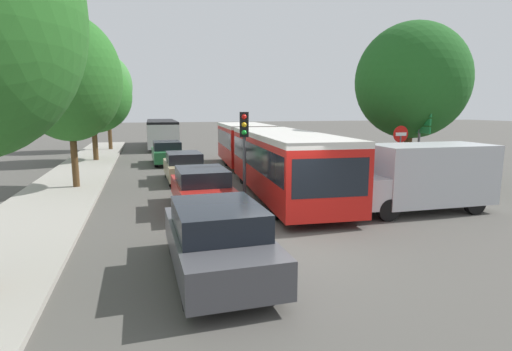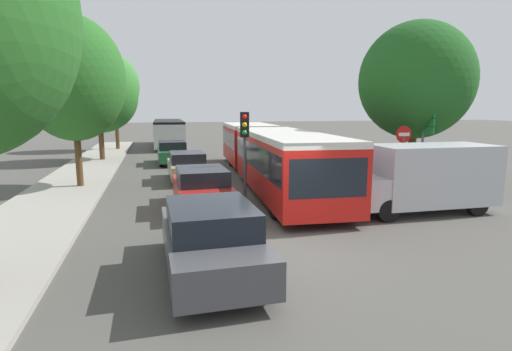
# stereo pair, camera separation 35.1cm
# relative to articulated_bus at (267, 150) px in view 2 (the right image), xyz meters

# --- Properties ---
(ground_plane) EXTENTS (200.00, 200.00, 0.00)m
(ground_plane) POSITION_rel_articulated_bus_xyz_m (-2.12, -9.66, -1.49)
(ground_plane) COLOR #4F4C47
(kerb_strip_left) EXTENTS (3.20, 39.29, 0.14)m
(kerb_strip_left) POSITION_rel_articulated_bus_xyz_m (-9.11, 4.99, -1.42)
(kerb_strip_left) COLOR #9E998E
(kerb_strip_left) RESTS_ON ground
(articulated_bus) EXTENTS (3.89, 17.58, 2.59)m
(articulated_bus) POSITION_rel_articulated_bus_xyz_m (0.00, 0.00, 0.00)
(articulated_bus) COLOR red
(articulated_bus) RESTS_ON ground
(city_bus_rear) EXTENTS (2.76, 11.47, 2.46)m
(city_bus_rear) POSITION_rel_articulated_bus_xyz_m (-4.00, 19.63, -0.07)
(city_bus_rear) COLOR silver
(city_bus_rear) RESTS_ON ground
(queued_car_graphite) EXTENTS (1.94, 4.46, 1.54)m
(queued_car_graphite) POSITION_rel_articulated_bus_xyz_m (-4.25, -10.61, -0.71)
(queued_car_graphite) COLOR #47474C
(queued_car_graphite) RESTS_ON ground
(queued_car_red) EXTENTS (1.85, 4.25, 1.47)m
(queued_car_red) POSITION_rel_articulated_bus_xyz_m (-3.77, -4.95, -0.75)
(queued_car_red) COLOR #B21E19
(queued_car_red) RESTS_ON ground
(queued_car_tan) EXTENTS (1.79, 4.11, 1.42)m
(queued_car_tan) POSITION_rel_articulated_bus_xyz_m (-3.81, 0.91, -0.77)
(queued_car_tan) COLOR tan
(queued_car_tan) RESTS_ON ground
(queued_car_green) EXTENTS (1.85, 4.25, 1.47)m
(queued_car_green) POSITION_rel_articulated_bus_xyz_m (-4.24, 7.35, -0.75)
(queued_car_green) COLOR #236638
(queued_car_green) RESTS_ON ground
(white_van) EXTENTS (5.04, 2.09, 2.31)m
(white_van) POSITION_rel_articulated_bus_xyz_m (3.55, -7.23, -0.25)
(white_van) COLOR #B7BABF
(white_van) RESTS_ON ground
(traffic_light) EXTENTS (0.38, 0.39, 3.40)m
(traffic_light) POSITION_rel_articulated_bus_xyz_m (-2.14, -4.61, 1.00)
(traffic_light) COLOR #56595E
(traffic_light) RESTS_ON ground
(no_entry_sign) EXTENTS (0.70, 0.08, 2.82)m
(no_entry_sign) POSITION_rel_articulated_bus_xyz_m (4.67, -4.27, 0.38)
(no_entry_sign) COLOR #56595E
(no_entry_sign) RESTS_ON ground
(direction_sign_post) EXTENTS (0.11, 1.40, 3.60)m
(direction_sign_post) POSITION_rel_articulated_bus_xyz_m (5.78, -4.01, 1.07)
(direction_sign_post) COLOR #56595E
(direction_sign_post) RESTS_ON ground
(tree_left_mid) EXTENTS (4.37, 4.37, 7.43)m
(tree_left_mid) POSITION_rel_articulated_bus_xyz_m (-8.59, 0.03, 3.28)
(tree_left_mid) COLOR #51381E
(tree_left_mid) RESTS_ON ground
(tree_left_far) EXTENTS (5.06, 5.06, 6.76)m
(tree_left_far) POSITION_rel_articulated_bus_xyz_m (-8.78, 9.78, 2.84)
(tree_left_far) COLOR #51381E
(tree_left_far) RESTS_ON ground
(tree_left_distant) EXTENTS (4.07, 4.07, 7.95)m
(tree_left_distant) POSITION_rel_articulated_bus_xyz_m (-8.38, 17.23, 3.91)
(tree_left_distant) COLOR #51381E
(tree_left_distant) RESTS_ON ground
(tree_right_near) EXTENTS (5.07, 5.07, 7.38)m
(tree_right_near) POSITION_rel_articulated_bus_xyz_m (6.18, -2.65, 3.14)
(tree_right_near) COLOR #51381E
(tree_right_near) RESTS_ON ground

